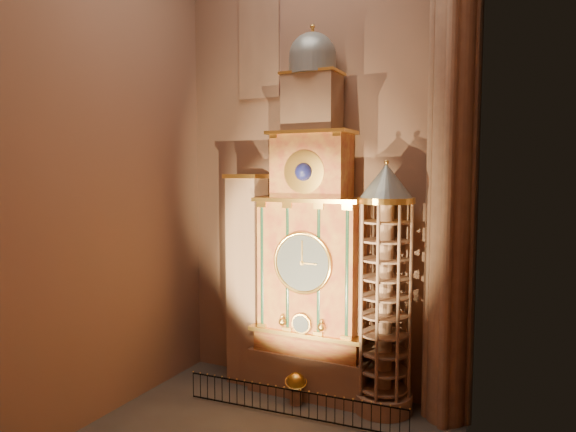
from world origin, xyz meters
The scene contains 10 objects.
wall_back centered at (0.00, 6.00, 11.00)m, with size 22.00×22.00×0.00m, color #855847.
wall_left centered at (-7.00, 0.00, 11.00)m, with size 22.00×22.00×0.00m, color #855847.
wall_right centered at (7.00, 0.00, 11.00)m, with size 22.00×22.00×0.00m, color #855847.
astronomical_clock centered at (0.00, 4.96, 6.68)m, with size 5.60×2.41×16.70m.
portrait_tower centered at (-3.40, 4.98, 5.15)m, with size 1.80×1.60×10.20m.
stair_turret centered at (3.50, 4.70, 5.27)m, with size 2.50×2.50×10.80m.
gothic_pier centered at (6.10, 5.00, 11.00)m, with size 2.04×2.04×22.00m.
stained_glass_window centered at (-3.20, 5.92, 16.50)m, with size 2.20×0.14×5.20m.
celestial_globe centered at (-0.14, 3.60, 0.86)m, with size 1.26×1.23×1.43m.
iron_railing centered at (0.25, 2.38, 0.63)m, with size 9.70×0.61×1.15m.
Camera 1 is at (9.10, -16.42, 10.24)m, focal length 32.00 mm.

